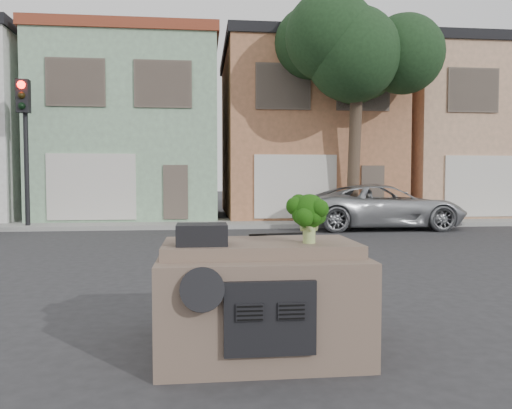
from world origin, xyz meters
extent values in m
plane|color=#303033|center=(0.00, 0.00, 0.00)|extent=(120.00, 120.00, 0.00)
cube|color=gray|center=(0.00, 10.50, 0.07)|extent=(40.00, 3.00, 0.15)
cube|color=#8AB08D|center=(-3.50, 14.50, 3.77)|extent=(7.20, 8.20, 7.55)
cube|color=#AF714C|center=(4.00, 14.50, 3.77)|extent=(7.20, 8.20, 7.55)
cube|color=tan|center=(11.50, 14.50, 3.77)|extent=(7.20, 8.20, 7.55)
imported|color=#ADAFB4|center=(5.68, 8.60, 0.00)|extent=(5.62, 2.68, 1.55)
cube|color=black|center=(-6.50, 9.50, 2.55)|extent=(0.40, 0.40, 5.10)
cube|color=#1A3419|center=(5.00, 9.80, 4.25)|extent=(4.40, 4.00, 8.50)
cube|color=brown|center=(0.00, -3.00, 0.56)|extent=(2.00, 1.80, 1.12)
cube|color=black|center=(-0.58, -3.35, 1.22)|extent=(0.48, 0.38, 0.20)
cube|color=black|center=(0.28, -2.62, 1.13)|extent=(0.69, 0.15, 0.02)
cube|color=#133A08|center=(0.46, -3.34, 1.37)|extent=(0.55, 0.55, 0.49)
camera|label=1|loc=(-0.58, -8.11, 1.75)|focal=35.00mm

